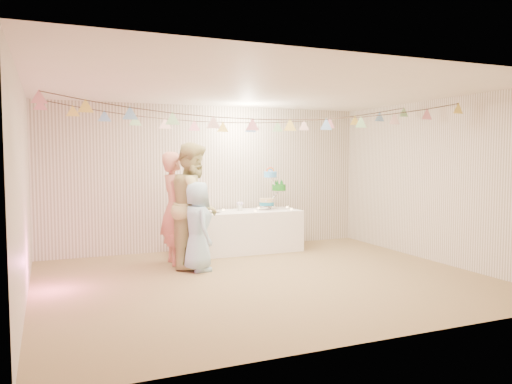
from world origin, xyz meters
name	(u,v)px	position (x,y,z in m)	size (l,w,h in m)	color
floor	(265,279)	(0.00, 0.00, 0.00)	(6.00, 6.00, 0.00)	olive
ceiling	(265,89)	(0.00, 0.00, 2.60)	(6.00, 6.00, 0.00)	silver
back_wall	(210,178)	(0.00, 2.50, 1.30)	(6.00, 6.00, 0.00)	silver
front_wall	(377,201)	(0.00, -2.50, 1.30)	(6.00, 6.00, 0.00)	silver
left_wall	(23,192)	(-3.00, 0.00, 1.30)	(5.00, 5.00, 0.00)	silver
right_wall	(437,181)	(3.00, 0.00, 1.30)	(5.00, 5.00, 0.00)	silver
table	(245,231)	(0.49, 1.97, 0.36)	(1.94, 0.78, 0.73)	white
cake_stand	(272,189)	(1.04, 2.02, 1.11)	(0.64, 0.37, 0.71)	silver
cake_bottom	(266,204)	(0.89, 1.96, 0.84)	(0.31, 0.31, 0.15)	teal
cake_middle	(279,188)	(1.22, 2.11, 1.11)	(0.27, 0.27, 0.22)	#1B7E1F
cake_top_tier	(270,174)	(0.98, 1.99, 1.38)	(0.25, 0.25, 0.19)	#4EA9F6
platter	(213,211)	(-0.13, 1.92, 0.76)	(0.30, 0.30, 0.02)	white
posy	(240,205)	(0.40, 2.02, 0.83)	(0.14, 0.14, 0.16)	white
person_adult_a	(174,208)	(-0.91, 1.46, 0.88)	(0.64, 0.42, 1.77)	tan
person_adult_b	(194,205)	(-0.67, 1.16, 0.95)	(0.92, 0.72, 1.90)	tan
person_child	(198,226)	(-0.71, 0.86, 0.66)	(0.65, 0.42, 1.32)	#9EC7E0
bunting_back	(237,114)	(0.00, 1.10, 2.35)	(5.60, 1.10, 0.40)	pink
bunting_front	(271,109)	(0.00, -0.20, 2.32)	(5.60, 0.90, 0.36)	#72A5E5
tealight_0	(204,213)	(-0.31, 1.82, 0.74)	(0.04, 0.04, 0.03)	#FFD88C
tealight_1	(223,210)	(0.14, 2.15, 0.74)	(0.04, 0.04, 0.03)	#FFD88C
tealight_2	(255,211)	(0.59, 1.75, 0.74)	(0.04, 0.04, 0.03)	#FFD88C
tealight_3	(259,208)	(0.84, 2.19, 0.74)	(0.04, 0.04, 0.03)	#FFD88C
tealight_4	(291,209)	(1.31, 1.79, 0.74)	(0.04, 0.04, 0.03)	#FFD88C
tealight_5	(287,207)	(1.39, 2.12, 0.74)	(0.04, 0.04, 0.03)	#FFD88C
tealight_6	(207,211)	(-0.17, 2.11, 0.74)	(0.04, 0.04, 0.03)	#FFD88C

